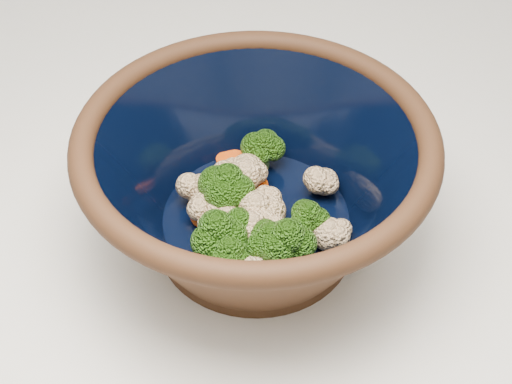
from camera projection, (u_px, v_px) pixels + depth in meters
mixing_bowl at (256, 182)px, 0.62m from camera, size 0.34×0.34×0.13m
vegetable_pile at (251, 211)px, 0.62m from camera, size 0.15×0.17×0.06m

